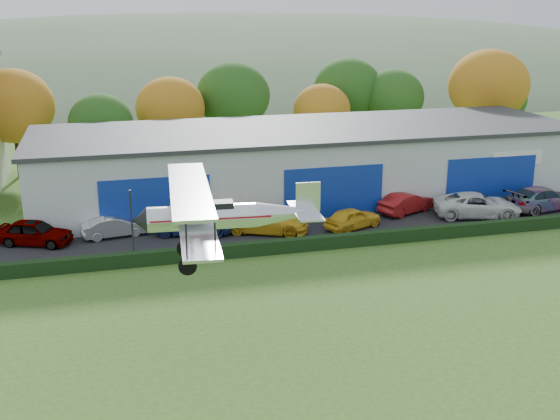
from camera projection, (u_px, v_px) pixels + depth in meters
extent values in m
plane|color=#395E1D|center=(398.00, 398.00, 25.55)|extent=(300.00, 300.00, 0.00)
cube|color=black|center=(310.00, 224.00, 45.72)|extent=(48.00, 9.00, 0.05)
cube|color=black|center=(333.00, 242.00, 41.17)|extent=(46.00, 0.60, 0.80)
cube|color=#B2B7BC|center=(308.00, 164.00, 51.98)|extent=(40.00, 12.00, 5.00)
cube|color=#2D3033|center=(308.00, 129.00, 51.22)|extent=(40.60, 12.60, 0.30)
cube|color=navy|center=(156.00, 205.00, 43.65)|extent=(7.00, 0.12, 3.60)
cube|color=navy|center=(334.00, 193.00, 46.58)|extent=(7.00, 0.12, 3.60)
cube|color=navy|center=(491.00, 182.00, 49.51)|extent=(7.00, 0.12, 3.60)
cylinder|color=#3D2614|center=(18.00, 158.00, 57.99)|extent=(0.36, 0.36, 3.15)
ellipsoid|color=#B57616|center=(12.00, 106.00, 56.71)|extent=(6.84, 6.84, 6.16)
cylinder|color=#3D2614|center=(104.00, 163.00, 57.95)|extent=(0.36, 0.36, 2.45)
ellipsoid|color=#1E4C14|center=(101.00, 122.00, 56.95)|extent=(5.32, 5.32, 4.79)
cylinder|color=#3D2614|center=(172.00, 152.00, 61.22)|extent=(0.36, 0.36, 2.80)
ellipsoid|color=#B57616|center=(170.00, 108.00, 60.08)|extent=(6.08, 6.08, 5.47)
cylinder|color=#3D2614|center=(234.00, 143.00, 64.48)|extent=(0.36, 0.36, 3.15)
ellipsoid|color=#1E4C14|center=(233.00, 95.00, 63.20)|extent=(6.84, 6.84, 6.16)
cylinder|color=#3D2614|center=(321.00, 146.00, 64.68)|extent=(0.36, 0.36, 2.45)
ellipsoid|color=#B57616|center=(322.00, 110.00, 63.68)|extent=(5.32, 5.32, 4.79)
cylinder|color=#3D2614|center=(391.00, 137.00, 68.43)|extent=(0.36, 0.36, 2.80)
ellipsoid|color=#1E4C14|center=(393.00, 97.00, 67.29)|extent=(6.08, 6.08, 5.47)
cylinder|color=#3D2614|center=(484.00, 137.00, 66.58)|extent=(0.36, 0.36, 3.50)
ellipsoid|color=#B57616|center=(489.00, 85.00, 65.16)|extent=(7.60, 7.60, 6.84)
cylinder|color=#3D2614|center=(498.00, 133.00, 71.41)|extent=(0.36, 0.36, 2.45)
ellipsoid|color=#1E4C14|center=(501.00, 100.00, 70.41)|extent=(5.32, 5.32, 4.79)
cylinder|color=#3D2614|center=(347.00, 133.00, 69.26)|extent=(0.36, 0.36, 3.15)
ellipsoid|color=#1E4C14|center=(348.00, 89.00, 67.98)|extent=(6.84, 6.84, 6.16)
ellipsoid|color=#4C6642|center=(231.00, 132.00, 164.51)|extent=(320.00, 196.00, 56.00)
ellipsoid|color=#4C6642|center=(492.00, 100.00, 180.01)|extent=(240.00, 126.00, 36.00)
imported|color=gray|center=(34.00, 232.00, 41.53)|extent=(4.92, 3.48, 1.56)
imported|color=silver|center=(115.00, 226.00, 43.00)|extent=(4.26, 2.10, 1.34)
imported|color=navy|center=(195.00, 222.00, 43.66)|extent=(5.56, 3.54, 1.43)
imported|color=gold|center=(264.00, 220.00, 43.77)|extent=(6.06, 4.29, 1.63)
imported|color=gold|center=(353.00, 218.00, 44.57)|extent=(4.37, 3.09, 1.38)
imported|color=maroon|center=(406.00, 203.00, 47.88)|extent=(4.65, 3.25, 1.45)
imported|color=silver|center=(477.00, 205.00, 47.02)|extent=(6.40, 4.22, 1.64)
imported|color=gray|center=(542.00, 198.00, 48.59)|extent=(6.01, 3.28, 1.65)
cylinder|color=silver|center=(202.00, 217.00, 27.31)|extent=(4.39, 1.39, 1.02)
cone|color=silver|center=(286.00, 213.00, 27.87)|extent=(2.58, 1.23, 1.02)
cone|color=black|center=(140.00, 220.00, 26.91)|extent=(0.65, 1.07, 1.02)
cube|color=#A6091A|center=(211.00, 215.00, 27.35)|extent=(4.84, 1.45, 0.07)
cube|color=black|center=(216.00, 205.00, 27.27)|extent=(1.42, 0.80, 0.28)
cube|color=silver|center=(197.00, 226.00, 27.37)|extent=(2.12, 8.27, 0.11)
cube|color=silver|center=(189.00, 189.00, 26.89)|extent=(2.27, 8.74, 0.11)
cylinder|color=black|center=(186.00, 231.00, 24.28)|extent=(0.07, 0.07, 1.48)
cylinder|color=black|center=(215.00, 230.00, 24.45)|extent=(0.07, 0.07, 1.48)
cylinder|color=black|center=(180.00, 189.00, 29.85)|extent=(0.07, 0.07, 1.48)
cylinder|color=black|center=(204.00, 188.00, 30.02)|extent=(0.07, 0.07, 1.48)
cylinder|color=black|center=(190.00, 201.00, 26.63)|extent=(0.09, 0.25, 0.85)
cylinder|color=black|center=(189.00, 196.00, 27.38)|extent=(0.09, 0.25, 0.85)
cylinder|color=black|center=(186.00, 245.00, 27.02)|extent=(0.15, 0.79, 1.39)
cylinder|color=black|center=(185.00, 237.00, 27.93)|extent=(0.15, 0.79, 1.39)
cylinder|color=black|center=(187.00, 257.00, 27.67)|extent=(0.26, 2.16, 0.08)
cylinder|color=black|center=(188.00, 266.00, 26.71)|extent=(0.74, 0.22, 0.73)
cylinder|color=black|center=(185.00, 248.00, 28.64)|extent=(0.74, 0.22, 0.73)
cylinder|color=black|center=(305.00, 219.00, 28.08)|extent=(0.42, 0.10, 0.48)
cube|color=silver|center=(305.00, 211.00, 27.98)|extent=(1.27, 3.03, 0.07)
cube|color=silver|center=(308.00, 197.00, 27.84)|extent=(1.02, 0.16, 1.25)
cube|color=black|center=(132.00, 221.00, 26.86)|extent=(0.08, 0.14, 2.50)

